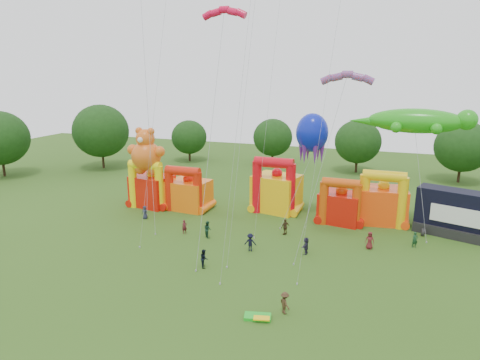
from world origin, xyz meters
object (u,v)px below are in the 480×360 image
(bouncy_castle_0, at_px, (151,188))
(spectator_0, at_px, (145,212))
(teddy_bear_kite, at_px, (146,163))
(gecko_kite, at_px, (418,154))
(stage_trailer, at_px, (456,214))
(bouncy_castle_2, at_px, (276,190))
(octopus_kite, at_px, (303,168))
(spectator_4, at_px, (285,227))

(bouncy_castle_0, xyz_separation_m, spectator_0, (1.98, -4.98, -1.65))
(teddy_bear_kite, distance_m, gecko_kite, 33.33)
(stage_trailer, relative_size, spectator_0, 5.18)
(bouncy_castle_0, relative_size, teddy_bear_kite, 0.60)
(teddy_bear_kite, distance_m, spectator_0, 6.76)
(bouncy_castle_2, xyz_separation_m, octopus_kite, (3.86, -2.16, 3.80))
(bouncy_castle_0, relative_size, octopus_kite, 0.50)
(teddy_bear_kite, height_order, gecko_kite, gecko_kite)
(stage_trailer, xyz_separation_m, spectator_4, (-17.96, -6.25, -1.59))
(stage_trailer, distance_m, octopus_kite, 17.82)
(stage_trailer, height_order, spectator_0, stage_trailer)
(spectator_0, bearing_deg, bouncy_castle_2, 35.90)
(bouncy_castle_2, bearing_deg, spectator_0, -149.54)
(bouncy_castle_0, distance_m, octopus_kite, 20.93)
(stage_trailer, relative_size, teddy_bear_kite, 0.80)
(octopus_kite, height_order, spectator_0, octopus_kite)
(gecko_kite, xyz_separation_m, octopus_kite, (-12.83, -0.64, -2.40))
(stage_trailer, relative_size, octopus_kite, 0.67)
(bouncy_castle_0, height_order, bouncy_castle_2, bouncy_castle_2)
(gecko_kite, distance_m, spectator_4, 16.97)
(bouncy_castle_0, xyz_separation_m, teddy_bear_kite, (0.26, -1.28, 3.74))
(bouncy_castle_0, bearing_deg, spectator_4, -12.39)
(stage_trailer, height_order, octopus_kite, octopus_kite)
(gecko_kite, relative_size, spectator_4, 7.50)
(spectator_4, bearing_deg, gecko_kite, 155.10)
(stage_trailer, bearing_deg, spectator_0, -169.14)
(bouncy_castle_2, height_order, stage_trailer, bouncy_castle_2)
(gecko_kite, bearing_deg, octopus_kite, -177.13)
(bouncy_castle_2, xyz_separation_m, gecko_kite, (16.69, -1.52, 6.20))
(bouncy_castle_0, height_order, spectator_4, bouncy_castle_0)
(stage_trailer, xyz_separation_m, teddy_bear_kite, (-37.55, -3.17, 3.70))
(gecko_kite, relative_size, octopus_kite, 1.07)
(spectator_0, distance_m, spectator_4, 17.88)
(bouncy_castle_0, height_order, octopus_kite, octopus_kite)
(bouncy_castle_0, distance_m, stage_trailer, 37.85)
(stage_trailer, height_order, teddy_bear_kite, teddy_bear_kite)
(spectator_4, bearing_deg, teddy_bear_kite, -59.52)
(octopus_kite, bearing_deg, spectator_4, -96.07)
(bouncy_castle_0, distance_m, spectator_4, 20.38)
(stage_trailer, bearing_deg, octopus_kite, -178.58)
(bouncy_castle_2, relative_size, spectator_0, 4.41)
(bouncy_castle_0, height_order, spectator_0, bouncy_castle_0)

